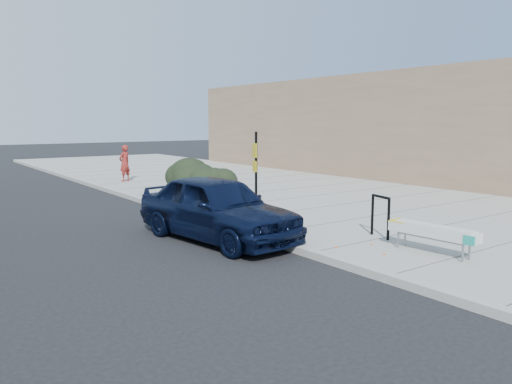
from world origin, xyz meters
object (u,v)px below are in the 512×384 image
bench (433,232)px  sign_post (256,170)px  sedan_navy (217,208)px  pedestrian (125,163)px  bike_rack (380,212)px

bench → sign_post: bearing=94.8°
sedan_navy → pedestrian: 12.07m
sign_post → pedestrian: size_ratio=1.47×
sign_post → bench: bearing=-66.4°
bike_rack → sedan_navy: size_ratio=0.21×
sign_post → sedan_navy: size_ratio=0.52×
bench → bike_rack: size_ratio=1.96×
bike_rack → sedan_navy: bearing=152.5°
sign_post → pedestrian: (0.42, 10.86, -0.56)m
sedan_navy → sign_post: bearing=20.6°
bike_rack → sign_post: bearing=120.3°
bike_rack → sign_post: sign_post is taller
bench → pedestrian: pedestrian is taller
bench → sign_post: (-0.78, 5.19, 0.94)m
sedan_navy → pedestrian: size_ratio=2.81×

